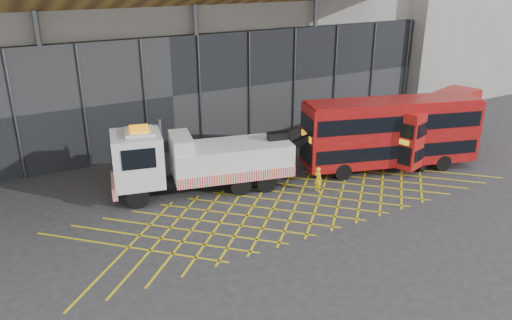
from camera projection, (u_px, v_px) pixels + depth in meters
ground_plane at (220, 223)px, 25.73m from camera, size 120.00×120.00×0.00m
road_markings at (297, 202)px, 27.95m from camera, size 26.36×7.16×0.01m
construction_building at (135, 13)px, 38.23m from camera, size 55.00×23.97×18.00m
recovery_truck at (197, 160)px, 28.67m from camera, size 12.19×5.20×4.24m
bus_towed at (391, 131)px, 31.78m from camera, size 11.51×5.83×4.59m
bus_second at (434, 124)px, 34.18m from camera, size 10.22×5.01×4.07m
worker at (318, 179)px, 29.05m from camera, size 0.43×0.60×1.53m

